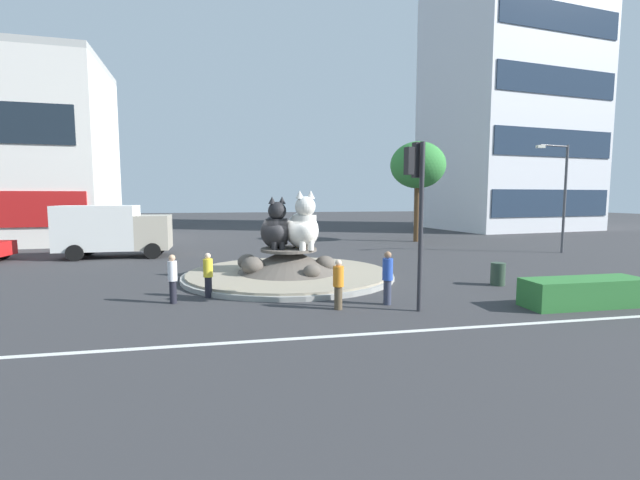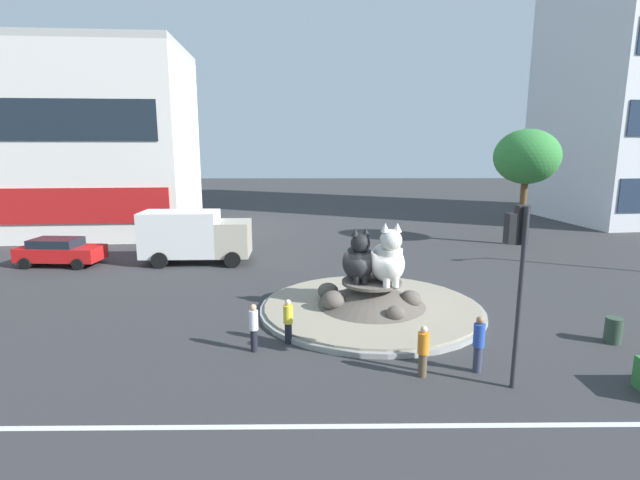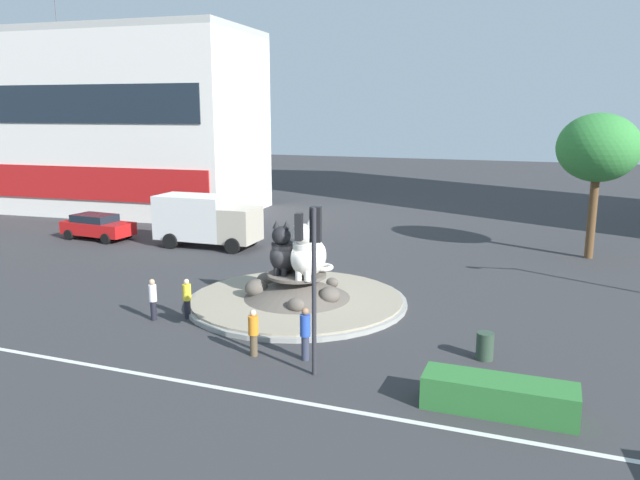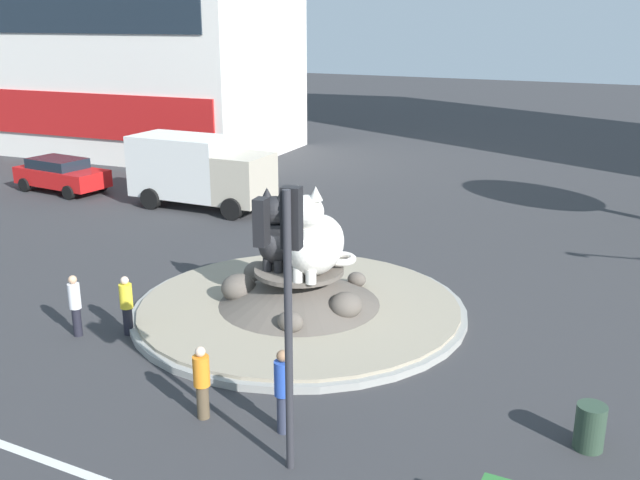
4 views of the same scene
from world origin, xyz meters
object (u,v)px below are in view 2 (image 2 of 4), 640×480
object	(u,v)px
shophouse_block	(29,142)
delivery_box_truck	(194,235)
pedestrian_yellow_shirt	(288,320)
broadleaf_tree_behind_island	(527,157)
traffic_light_mast	(518,257)
pedestrian_white_shirt	(254,326)
pedestrian_blue_shirt	(479,343)
litter_bin	(613,330)
sedan_on_far_lane	(60,251)
cat_statue_white	(388,260)
pedestrian_orange_shirt	(423,350)
cat_statue_black	(358,261)

from	to	relation	value
shophouse_block	delivery_box_truck	world-z (taller)	shophouse_block
pedestrian_yellow_shirt	broadleaf_tree_behind_island	bearing A→B (deg)	89.72
pedestrian_yellow_shirt	delivery_box_truck	distance (m)	12.97
traffic_light_mast	pedestrian_white_shirt	xyz separation A→B (m)	(-7.46, 2.40, -2.88)
shophouse_block	delivery_box_truck	xyz separation A→B (m)	(14.65, -10.01, -5.33)
pedestrian_blue_shirt	litter_bin	bearing A→B (deg)	-53.39
pedestrian_white_shirt	sedan_on_far_lane	bearing A→B (deg)	-17.08
cat_statue_white	pedestrian_orange_shirt	xyz separation A→B (m)	(0.26, -5.45, -1.37)
traffic_light_mast	pedestrian_yellow_shirt	size ratio (longest dim) A/B	3.27
cat_statue_black	pedestrian_blue_shirt	bearing A→B (deg)	24.25
delivery_box_truck	litter_bin	bearing A→B (deg)	-35.23
broadleaf_tree_behind_island	pedestrian_blue_shirt	xyz separation A→B (m)	(-9.17, -18.48, -4.98)
shophouse_block	delivery_box_truck	distance (m)	18.53
pedestrian_yellow_shirt	pedestrian_blue_shirt	bearing A→B (deg)	21.61
pedestrian_orange_shirt	delivery_box_truck	bearing A→B (deg)	-126.35
cat_statue_white	pedestrian_white_shirt	xyz separation A→B (m)	(-4.91, -3.65, -1.32)
delivery_box_truck	litter_bin	world-z (taller)	delivery_box_truck
pedestrian_orange_shirt	litter_bin	xyz separation A→B (m)	(7.10, 2.36, -0.38)
traffic_light_mast	pedestrian_blue_shirt	world-z (taller)	traffic_light_mast
pedestrian_white_shirt	sedan_on_far_lane	world-z (taller)	pedestrian_white_shirt
broadleaf_tree_behind_island	litter_bin	distance (m)	17.69
shophouse_block	cat_statue_white	bearing A→B (deg)	-41.03
pedestrian_white_shirt	delivery_box_truck	world-z (taller)	delivery_box_truck
broadleaf_tree_behind_island	shophouse_block	bearing A→B (deg)	171.75
broadleaf_tree_behind_island	pedestrian_blue_shirt	world-z (taller)	broadleaf_tree_behind_island
broadleaf_tree_behind_island	pedestrian_blue_shirt	size ratio (longest dim) A/B	4.43
cat_statue_white	broadleaf_tree_behind_island	bearing A→B (deg)	135.01
cat_statue_white	pedestrian_blue_shirt	world-z (taller)	cat_statue_white
delivery_box_truck	pedestrian_orange_shirt	bearing A→B (deg)	-55.37
broadleaf_tree_behind_island	pedestrian_yellow_shirt	bearing A→B (deg)	-132.52
traffic_light_mast	pedestrian_yellow_shirt	world-z (taller)	traffic_light_mast
pedestrian_white_shirt	sedan_on_far_lane	distance (m)	16.99
pedestrian_orange_shirt	pedestrian_yellow_shirt	xyz separation A→B (m)	(-4.07, 2.45, 0.00)
pedestrian_yellow_shirt	litter_bin	bearing A→B (deg)	41.77
pedestrian_blue_shirt	traffic_light_mast	bearing A→B (deg)	-130.85
pedestrian_yellow_shirt	sedan_on_far_lane	bearing A→B (deg)	-176.84
pedestrian_yellow_shirt	delivery_box_truck	bearing A→B (deg)	159.98
cat_statue_black	pedestrian_white_shirt	size ratio (longest dim) A/B	1.39
traffic_light_mast	litter_bin	distance (m)	6.54
sedan_on_far_lane	litter_bin	distance (m)	27.04
pedestrian_blue_shirt	delivery_box_truck	bearing A→B (deg)	56.35
broadleaf_tree_behind_island	pedestrian_orange_shirt	world-z (taller)	broadleaf_tree_behind_island
cat_statue_white	litter_bin	bearing A→B (deg)	62.15
cat_statue_black	cat_statue_white	world-z (taller)	cat_statue_white
shophouse_block	pedestrian_blue_shirt	xyz separation A→B (m)	(26.46, -23.65, -6.02)
pedestrian_white_shirt	delivery_box_truck	distance (m)	13.09
litter_bin	traffic_light_mast	bearing A→B (deg)	-148.39
pedestrian_blue_shirt	cat_statue_black	bearing A→B (deg)	45.05
cat_statue_black	sedan_on_far_lane	xyz separation A→B (m)	(-16.17, 7.67, -1.28)
delivery_box_truck	litter_bin	xyz separation A→B (m)	(17.20, -11.55, -1.17)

